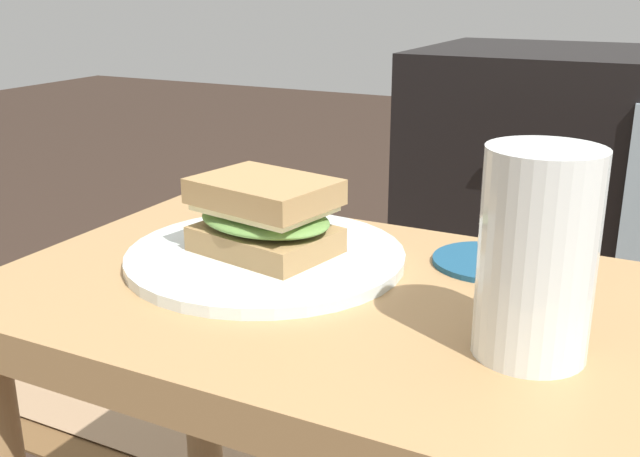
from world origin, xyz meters
name	(u,v)px	position (x,y,z in m)	size (l,w,h in m)	color
side_table	(329,386)	(0.00, 0.00, 0.37)	(0.56, 0.36, 0.46)	#A37A4C
area_rug	(278,390)	(-0.35, 0.51, 0.00)	(1.13, 0.67, 0.01)	brown
plate	(266,256)	(-0.08, 0.03, 0.47)	(0.25, 0.25, 0.01)	silver
sandwich_front	(265,216)	(-0.08, 0.03, 0.50)	(0.14, 0.12, 0.07)	#9E7A4C
beer_glass	(536,260)	(0.17, -0.04, 0.53)	(0.08, 0.08, 0.14)	silver
coaster	(487,262)	(0.10, 0.11, 0.46)	(0.10, 0.10, 0.01)	navy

